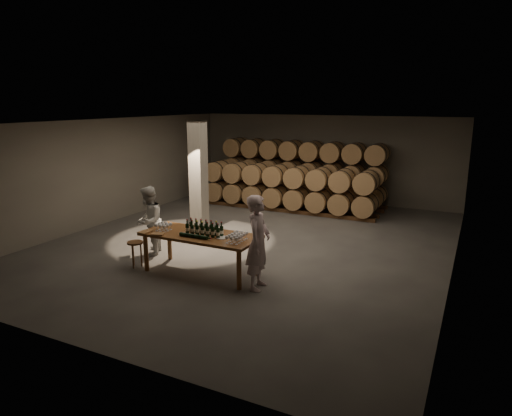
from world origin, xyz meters
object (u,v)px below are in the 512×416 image
at_px(person_woman, 149,221).
at_px(stool, 135,246).
at_px(plate, 222,238).
at_px(tasting_table, 201,238).
at_px(bottle_cluster, 204,230).
at_px(person_man, 258,243).
at_px(notebook_near, 158,234).

bearing_deg(person_woman, stool, -8.28).
height_order(plate, person_woman, person_woman).
height_order(tasting_table, bottle_cluster, bottle_cluster).
distance_m(plate, person_man, 0.93).
bearing_deg(tasting_table, bottle_cluster, -12.77).
bearing_deg(bottle_cluster, person_woman, 165.01).
distance_m(plate, person_woman, 2.47).
bearing_deg(stool, notebook_near, -7.91).
height_order(notebook_near, person_woman, person_woman).
distance_m(tasting_table, plate, 0.59).
xyz_separation_m(notebook_near, person_man, (2.30, 0.26, 0.05)).
bearing_deg(bottle_cluster, plate, -3.49).
bearing_deg(person_woman, bottle_cluster, 48.93).
height_order(tasting_table, stool, tasting_table).
relative_size(bottle_cluster, person_woman, 0.50).
relative_size(bottle_cluster, notebook_near, 3.28).
relative_size(tasting_table, plate, 10.25).
height_order(tasting_table, person_man, person_man).
relative_size(bottle_cluster, plate, 3.40).
relative_size(bottle_cluster, stool, 1.44).
relative_size(tasting_table, stool, 4.34).
bearing_deg(person_man, bottle_cluster, 75.23).
distance_m(stool, person_man, 3.09).
bearing_deg(person_man, plate, 73.52).
xyz_separation_m(tasting_table, notebook_near, (-0.80, -0.45, 0.12)).
distance_m(notebook_near, person_woman, 1.40).
bearing_deg(bottle_cluster, stool, -169.21).
distance_m(person_man, person_woman, 3.39).
height_order(bottle_cluster, notebook_near, bottle_cluster).
bearing_deg(person_woman, person_man, 52.23).
distance_m(bottle_cluster, person_man, 1.39).
xyz_separation_m(tasting_table, person_man, (1.49, -0.19, 0.17)).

